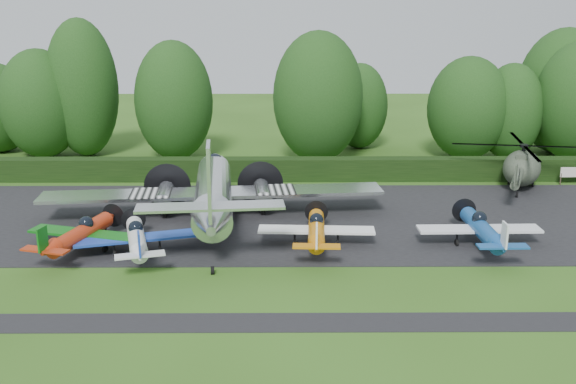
{
  "coord_description": "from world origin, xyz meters",
  "views": [
    {
      "loc": [
        0.9,
        -34.52,
        15.01
      ],
      "look_at": [
        1.19,
        8.54,
        2.5
      ],
      "focal_mm": 40.0,
      "sensor_mm": 36.0,
      "label": 1
    }
  ],
  "objects_px": {
    "transport_plane": "(213,193)",
    "light_plane_orange": "(316,230)",
    "light_plane_white": "(137,238)",
    "light_plane_blue": "(482,229)",
    "light_plane_red": "(81,233)",
    "sign_board": "(576,173)",
    "helicopter": "(522,165)"
  },
  "relations": [
    {
      "from": "light_plane_red",
      "to": "sign_board",
      "type": "relative_size",
      "value": 2.86
    },
    {
      "from": "light_plane_red",
      "to": "light_plane_orange",
      "type": "bearing_deg",
      "value": -13.34
    },
    {
      "from": "light_plane_white",
      "to": "light_plane_orange",
      "type": "height_order",
      "value": "same"
    },
    {
      "from": "light_plane_red",
      "to": "light_plane_orange",
      "type": "distance_m",
      "value": 14.9
    },
    {
      "from": "light_plane_red",
      "to": "light_plane_white",
      "type": "relative_size",
      "value": 1.02
    },
    {
      "from": "transport_plane",
      "to": "light_plane_orange",
      "type": "xyz_separation_m",
      "value": [
        7.14,
        -4.88,
        -1.02
      ]
    },
    {
      "from": "sign_board",
      "to": "light_plane_orange",
      "type": "bearing_deg",
      "value": -146.46
    },
    {
      "from": "light_plane_orange",
      "to": "sign_board",
      "type": "xyz_separation_m",
      "value": [
        23.36,
        14.94,
        -0.13
      ]
    },
    {
      "from": "light_plane_white",
      "to": "helicopter",
      "type": "distance_m",
      "value": 33.14
    },
    {
      "from": "light_plane_white",
      "to": "light_plane_blue",
      "type": "xyz_separation_m",
      "value": [
        21.83,
        1.35,
        0.07
      ]
    },
    {
      "from": "light_plane_white",
      "to": "sign_board",
      "type": "bearing_deg",
      "value": 40.85
    },
    {
      "from": "light_plane_red",
      "to": "light_plane_white",
      "type": "xyz_separation_m",
      "value": [
        3.68,
        -0.79,
        -0.02
      ]
    },
    {
      "from": "light_plane_orange",
      "to": "sign_board",
      "type": "height_order",
      "value": "light_plane_orange"
    },
    {
      "from": "light_plane_red",
      "to": "light_plane_white",
      "type": "bearing_deg",
      "value": -27.92
    },
    {
      "from": "light_plane_orange",
      "to": "sign_board",
      "type": "bearing_deg",
      "value": 29.83
    },
    {
      "from": "light_plane_red",
      "to": "light_plane_orange",
      "type": "xyz_separation_m",
      "value": [
        14.88,
        0.65,
        -0.02
      ]
    },
    {
      "from": "light_plane_blue",
      "to": "light_plane_orange",
      "type": "bearing_deg",
      "value": -179.49
    },
    {
      "from": "light_plane_red",
      "to": "light_plane_blue",
      "type": "xyz_separation_m",
      "value": [
        25.51,
        0.56,
        0.04
      ]
    },
    {
      "from": "light_plane_blue",
      "to": "helicopter",
      "type": "relative_size",
      "value": 0.6
    },
    {
      "from": "sign_board",
      "to": "light_plane_red",
      "type": "bearing_deg",
      "value": -156.88
    },
    {
      "from": "helicopter",
      "to": "sign_board",
      "type": "height_order",
      "value": "helicopter"
    },
    {
      "from": "transport_plane",
      "to": "sign_board",
      "type": "height_order",
      "value": "transport_plane"
    },
    {
      "from": "transport_plane",
      "to": "light_plane_orange",
      "type": "distance_m",
      "value": 8.71
    },
    {
      "from": "light_plane_red",
      "to": "helicopter",
      "type": "distance_m",
      "value": 36.12
    },
    {
      "from": "sign_board",
      "to": "light_plane_white",
      "type": "bearing_deg",
      "value": -153.71
    },
    {
      "from": "transport_plane",
      "to": "light_plane_red",
      "type": "distance_m",
      "value": 9.57
    },
    {
      "from": "transport_plane",
      "to": "helicopter",
      "type": "height_order",
      "value": "transport_plane"
    },
    {
      "from": "helicopter",
      "to": "sign_board",
      "type": "xyz_separation_m",
      "value": [
        5.18,
        1.05,
        -0.98
      ]
    },
    {
      "from": "light_plane_orange",
      "to": "transport_plane",
      "type": "bearing_deg",
      "value": 142.86
    },
    {
      "from": "light_plane_red",
      "to": "sign_board",
      "type": "height_order",
      "value": "light_plane_red"
    },
    {
      "from": "transport_plane",
      "to": "sign_board",
      "type": "distance_m",
      "value": 32.13
    },
    {
      "from": "light_plane_white",
      "to": "light_plane_blue",
      "type": "height_order",
      "value": "light_plane_blue"
    }
  ]
}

